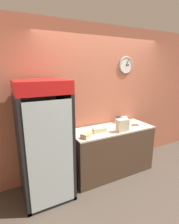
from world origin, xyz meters
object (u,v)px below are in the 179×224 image
sandwich_stack_bottom (122,130)px  chefs_knife (138,125)px  beverage_cooler (43,135)px  sandwich_stack_middle (123,125)px  sandwich_stack_top (123,121)px  sandwich_flat_left (87,135)px  napkin_dispenser (124,119)px  sandwich_flat_right (99,130)px  condiment_jar (118,120)px

sandwich_stack_bottom → chefs_knife: 0.48m
beverage_cooler → sandwich_stack_bottom: beverage_cooler is taller
sandwich_stack_middle → sandwich_stack_top: sandwich_stack_top is taller
beverage_cooler → sandwich_stack_middle: size_ratio=8.28×
sandwich_stack_bottom → sandwich_flat_left: 0.67m
sandwich_stack_bottom → beverage_cooler: bearing=170.7°
chefs_knife → napkin_dispenser: (-0.11, 0.28, 0.05)m
sandwich_flat_left → napkin_dispenser: bearing=19.0°
sandwich_flat_left → napkin_dispenser: (1.02, 0.35, 0.02)m
sandwich_flat_left → sandwich_flat_right: sandwich_flat_right is taller
chefs_knife → sandwich_stack_bottom: bearing=-164.8°
sandwich_stack_middle → beverage_cooler: bearing=170.7°
sandwich_stack_middle → chefs_knife: size_ratio=0.70×
beverage_cooler → chefs_knife: size_ratio=5.75×
sandwich_stack_middle → sandwich_flat_left: bearing=175.5°
beverage_cooler → sandwich_stack_bottom: (1.31, -0.22, -0.07)m
sandwich_stack_middle → chefs_knife: 0.49m
sandwich_stack_bottom → sandwich_stack_top: (0.00, 0.00, 0.15)m
sandwich_stack_middle → sandwich_flat_right: size_ratio=0.90×
chefs_knife → napkin_dispenser: bearing=111.1°
chefs_knife → napkin_dispenser: 0.30m
sandwich_stack_bottom → sandwich_stack_top: bearing=0.0°
chefs_knife → condiment_jar: size_ratio=2.41×
sandwich_flat_left → sandwich_stack_top: bearing=-4.5°
beverage_cooler → sandwich_flat_right: size_ratio=7.44×
condiment_jar → sandwich_flat_left: bearing=-156.7°
condiment_jar → napkin_dispenser: (0.13, -0.03, -0.00)m
sandwich_stack_top → sandwich_flat_right: bearing=157.8°
sandwich_stack_bottom → napkin_dispenser: napkin_dispenser is taller
sandwich_flat_left → condiment_jar: (0.90, 0.39, 0.03)m
condiment_jar → napkin_dispenser: bearing=-14.4°
chefs_knife → condiment_jar: 0.39m
sandwich_stack_top → sandwich_stack_bottom: bearing=0.0°
sandwich_stack_middle → sandwich_flat_left: size_ratio=0.98×
sandwich_flat_right → sandwich_stack_bottom: bearing=-22.2°
sandwich_stack_top → chefs_knife: 0.51m
beverage_cooler → sandwich_flat_left: size_ratio=8.09×
beverage_cooler → sandwich_stack_top: beverage_cooler is taller
sandwich_flat_right → sandwich_stack_middle: bearing=-22.2°
condiment_jar → sandwich_stack_middle: bearing=-117.8°
sandwich_stack_bottom → chefs_knife: sandwich_stack_bottom is taller
beverage_cooler → napkin_dispenser: bearing=6.5°
sandwich_flat_right → sandwich_flat_left: bearing=-161.3°
sandwich_stack_bottom → sandwich_flat_left: size_ratio=0.96×
condiment_jar → sandwich_stack_top: bearing=-117.8°
beverage_cooler → sandwich_stack_middle: bearing=-9.3°
beverage_cooler → sandwich_stack_middle: 1.33m
sandwich_stack_top → condiment_jar: sandwich_stack_top is taller
sandwich_stack_bottom → chefs_knife: (0.47, 0.13, -0.03)m
beverage_cooler → sandwich_stack_bottom: bearing=-9.3°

